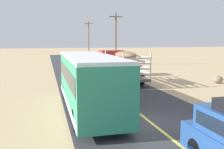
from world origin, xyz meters
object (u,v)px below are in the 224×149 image
Objects in this scene: livestock_truck at (116,62)px; boulder_near_shoulder at (218,80)px; power_pole_mid at (116,37)px; bus at (88,81)px; power_pole_far at (89,37)px.

boulder_near_shoulder is at bearing -32.70° from livestock_truck.
bus is at bearing -108.89° from power_pole_mid.
power_pole_mid is 9.22× the size of boulder_near_shoulder.
bus is at bearing -155.79° from boulder_near_shoulder.
power_pole_mid is 20.58m from boulder_near_shoulder.
bus is at bearing -99.50° from power_pole_far.
power_pole_far is (8.78, 52.44, 3.03)m from bus.
power_pole_far is at bearing 90.00° from power_pole_mid.
bus is 53.25m from power_pole_far.
livestock_truck is at bearing -95.42° from power_pole_far.
livestock_truck is 10.64× the size of boulder_near_shoulder.
bus is at bearing -113.05° from livestock_truck.
bus is 27.25m from power_pole_mid.
livestock_truck is 10.22m from boulder_near_shoulder.
boulder_near_shoulder is at bearing -76.72° from power_pole_mid.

